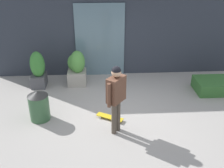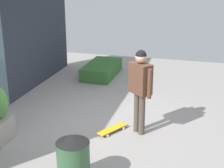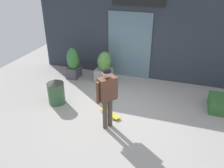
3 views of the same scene
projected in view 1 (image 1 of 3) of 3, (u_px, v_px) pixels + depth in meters
ground_plane at (120, 116)px, 7.39m from camera, size 12.00×12.00×0.00m
building_facade at (113, 23)px, 9.13m from camera, size 8.39×0.31×3.75m
skateboarder at (116, 93)px, 6.29m from camera, size 0.50×0.53×1.78m
skateboard at (110, 117)px, 7.24m from camera, size 0.74×0.53×0.08m
planter_box_left at (38, 70)px, 8.73m from camera, size 0.49×0.60×1.24m
planter_box_right at (77, 68)px, 8.89m from camera, size 0.61×0.63×1.18m
trash_bin at (39, 105)px, 7.09m from camera, size 0.54×0.54×0.85m
hedge_ledge at (223, 85)px, 8.61m from camera, size 1.76×0.90×0.39m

